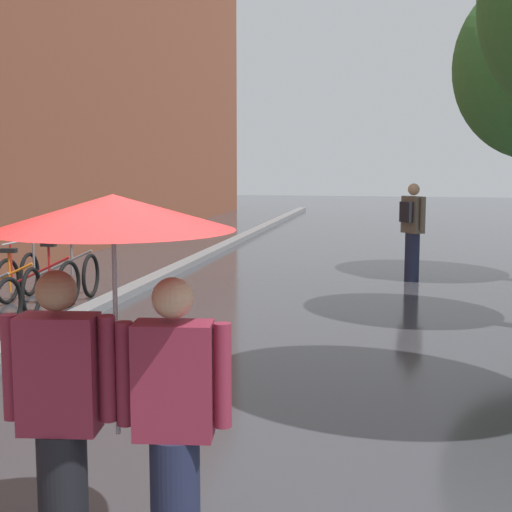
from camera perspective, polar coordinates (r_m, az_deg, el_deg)
The scene contains 5 objects.
kerb_strip at distance 14.43m, azimuth -6.61°, elevation -1.24°, with size 0.30×36.00×0.12m, color slate.
parked_bicycle_5 at distance 11.89m, azimuth -15.99°, elevation -1.79°, with size 1.11×0.74×0.96m.
parked_bicycle_6 at distance 12.57m, azimuth -14.42°, elevation -1.26°, with size 1.13×0.77×0.96m.
couple_under_umbrella at distance 3.94m, azimuth -10.49°, elevation -4.55°, with size 1.23×1.23×2.04m.
pedestrian_walking_midground at distance 13.90m, azimuth 11.58°, elevation 1.94°, with size 0.46×0.47×1.75m.
Camera 1 is at (1.26, -3.55, 2.22)m, focal length 53.61 mm.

